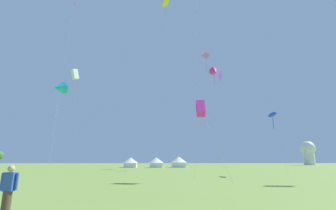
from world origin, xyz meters
name	(u,v)px	position (x,y,z in m)	size (l,w,h in m)	color
kite_yellow_parafoil	(165,3)	(0.02, 44.78, 37.27)	(2.03, 3.89, 37.91)	yellow
kite_white_box	(75,74)	(-24.00, 59.08, 24.71)	(3.24, 2.38, 26.19)	white
kite_blue_parafoil	(272,115)	(14.35, 28.59, 8.13)	(1.32, 2.47, 8.58)	blue
kite_cyan_delta	(59,88)	(-21.33, 43.73, 16.15)	(3.70, 4.34, 17.66)	#1EB7CC
kite_magenta_delta	(214,72)	(14.40, 59.73, 26.44)	(2.75, 3.17, 27.92)	#E02DA3
kite_magenta_box	(201,108)	(2.74, 20.12, 7.04)	(2.69, 3.00, 7.96)	#E02DA3
kite_purple_diamond	(221,77)	(13.86, 51.43, 21.97)	(1.77, 2.35, 23.53)	purple
kite_pink_diamond	(206,58)	(9.72, 48.11, 25.20)	(3.46, 1.35, 26.96)	pink
person_spectator	(8,193)	(-6.56, 5.22, 0.85)	(0.57, 0.28, 1.73)	#473828
festival_tent_right	(131,162)	(-9.11, 68.00, 1.56)	(4.34, 4.34, 2.82)	white
festival_tent_center	(156,162)	(-1.74, 68.00, 1.58)	(4.38, 4.38, 2.84)	white
festival_tent_left	(179,161)	(4.78, 68.00, 1.71)	(4.75, 4.75, 3.09)	white
observatory_dome	(308,152)	(68.11, 105.74, 6.01)	(6.40, 6.40, 10.80)	white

